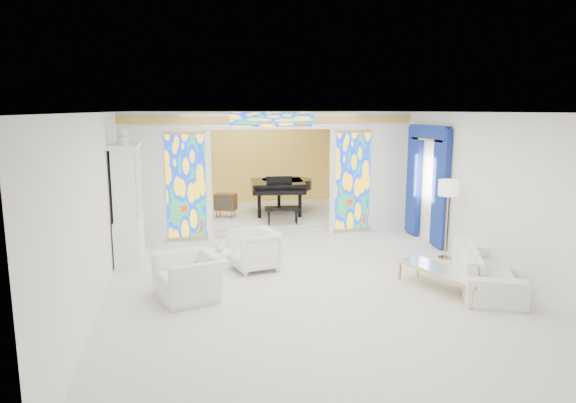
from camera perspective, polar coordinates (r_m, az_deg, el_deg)
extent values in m
plane|color=silver|center=(10.75, 0.16, -6.29)|extent=(12.00, 12.00, 0.00)
cube|color=white|center=(10.31, 0.16, 9.91)|extent=(7.00, 12.00, 0.02)
cube|color=white|center=(16.29, -4.46, 4.69)|extent=(7.00, 0.02, 3.00)
cube|color=white|center=(4.89, 15.85, -8.64)|extent=(7.00, 0.02, 3.00)
cube|color=white|center=(10.25, -19.30, 0.92)|extent=(0.02, 12.00, 3.00)
cube|color=white|center=(11.69, 17.16, 2.11)|extent=(0.02, 12.00, 3.00)
cube|color=white|center=(12.16, -13.53, 2.58)|extent=(2.00, 0.18, 3.00)
cube|color=white|center=(13.05, 9.01, 3.24)|extent=(2.00, 0.18, 3.00)
cube|color=white|center=(12.27, -1.90, 9.01)|extent=(3.00, 0.18, 0.40)
cube|color=white|center=(12.11, -8.77, 1.76)|extent=(0.12, 0.06, 2.60)
cube|color=white|center=(12.65, 4.92, 2.20)|extent=(0.12, 0.06, 2.60)
cube|color=white|center=(12.18, -1.81, 8.30)|extent=(3.24, 0.06, 0.12)
cube|color=#DAB352|center=(12.17, -1.81, 9.10)|extent=(7.00, 0.05, 0.18)
cube|color=gold|center=(12.08, -11.27, 1.66)|extent=(0.90, 0.04, 2.40)
cube|color=gold|center=(12.81, 7.20, 2.25)|extent=(0.90, 0.04, 2.40)
cube|color=gold|center=(12.16, -1.80, 9.10)|extent=(2.00, 0.04, 0.34)
cube|color=silver|center=(14.64, -3.34, -1.50)|extent=(6.80, 3.80, 0.18)
cube|color=#E0BD4E|center=(16.17, -4.40, 4.65)|extent=(6.70, 0.10, 2.90)
cylinder|color=gold|center=(14.28, -2.58, 8.16)|extent=(0.48, 0.48, 0.30)
cube|color=navy|center=(11.70, 16.58, 1.41)|extent=(0.12, 0.55, 2.60)
cube|color=navy|center=(12.84, 13.79, 2.28)|extent=(0.12, 0.55, 2.60)
cube|color=navy|center=(12.16, 15.38, 7.47)|extent=(0.14, 1.70, 0.30)
cube|color=gold|center=(12.17, 15.35, 6.67)|extent=(0.12, 1.50, 0.06)
cube|color=white|center=(11.01, -17.17, -3.93)|extent=(0.50, 1.40, 0.90)
cube|color=white|center=(10.80, -17.49, 2.00)|extent=(0.44, 1.30, 1.40)
cube|color=silver|center=(10.78, -16.27, 2.05)|extent=(0.01, 1.20, 1.30)
cube|color=white|center=(10.73, -17.70, 5.92)|extent=(0.56, 1.46, 0.08)
cylinder|color=white|center=(10.37, -17.91, 6.44)|extent=(0.22, 0.22, 0.16)
sphere|color=white|center=(10.36, -17.95, 7.32)|extent=(0.20, 0.20, 0.20)
imported|color=white|center=(8.62, -10.91, -8.23)|extent=(1.24, 1.33, 0.70)
imported|color=white|center=(9.93, -3.79, -5.39)|extent=(1.01, 1.00, 0.77)
imported|color=white|center=(9.59, 21.19, -6.93)|extent=(1.80, 2.49, 0.68)
cylinder|color=white|center=(9.35, -7.57, -5.62)|extent=(0.48, 0.48, 0.03)
cylinder|color=white|center=(9.42, -7.54, -7.13)|extent=(0.08, 0.08, 0.50)
cylinder|color=white|center=(9.49, -7.50, -8.55)|extent=(0.32, 0.32, 0.03)
imported|color=silver|center=(9.32, -7.59, -4.99)|extent=(0.21, 0.21, 0.18)
cube|color=silver|center=(9.12, 16.86, -7.35)|extent=(1.00, 1.78, 0.04)
cube|color=gold|center=(9.12, 16.85, -7.46)|extent=(1.03, 1.82, 0.03)
cube|color=gold|center=(8.51, 19.78, -10.15)|extent=(0.05, 0.05, 0.35)
cube|color=gold|center=(8.84, 21.67, -9.52)|extent=(0.05, 0.05, 0.35)
cube|color=gold|center=(9.57, 12.31, -7.52)|extent=(0.05, 0.05, 0.35)
cube|color=gold|center=(9.87, 14.24, -7.07)|extent=(0.05, 0.05, 0.35)
cylinder|color=gold|center=(11.20, 17.00, -5.99)|extent=(0.35, 0.35, 0.03)
cylinder|color=gold|center=(11.03, 17.20, -2.30)|extent=(0.04, 0.04, 1.51)
cylinder|color=white|center=(10.90, 17.40, 1.47)|extent=(0.50, 0.50, 0.32)
cube|color=black|center=(14.40, -1.19, 1.74)|extent=(1.61, 1.70, 0.28)
cylinder|color=black|center=(14.77, -0.15, 1.96)|extent=(1.59, 1.59, 0.28)
cube|color=black|center=(13.52, -0.86, 1.02)|extent=(1.37, 0.44, 0.10)
cube|color=silver|center=(13.44, -0.83, 1.05)|extent=(1.25, 0.23, 0.03)
cube|color=black|center=(13.82, -1.00, 2.31)|extent=(0.70, 0.11, 0.25)
cube|color=black|center=(12.99, -0.61, -0.79)|extent=(0.93, 0.44, 0.08)
cylinder|color=black|center=(13.75, -3.21, -0.57)|extent=(0.11, 0.11, 0.62)
cylinder|color=black|center=(13.84, 1.33, -0.48)|extent=(0.11, 0.11, 0.62)
cylinder|color=black|center=(15.06, -1.01, 0.39)|extent=(0.11, 0.11, 0.62)
cube|color=#57331F|center=(13.94, -6.94, -0.03)|extent=(0.66, 0.57, 0.44)
cube|color=#353937|center=(13.76, -7.20, -0.05)|extent=(0.33, 0.17, 0.28)
cone|color=#57331F|center=(13.95, -7.92, -1.38)|extent=(0.04, 0.04, 0.20)
cone|color=#57331F|center=(13.80, -6.26, -1.47)|extent=(0.04, 0.04, 0.20)
cone|color=#57331F|center=(14.19, -7.55, -1.18)|extent=(0.04, 0.04, 0.20)
cone|color=#57331F|center=(14.05, -5.91, -1.25)|extent=(0.04, 0.04, 0.20)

